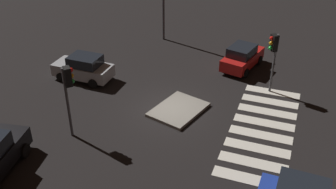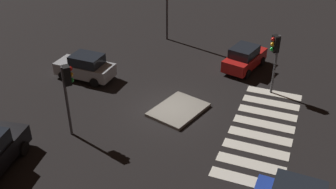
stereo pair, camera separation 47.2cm
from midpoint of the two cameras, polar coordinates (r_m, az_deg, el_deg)
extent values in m
plane|color=black|center=(22.24, 0.61, -2.22)|extent=(80.00, 80.00, 0.00)
cube|color=gray|center=(22.08, 2.12, -2.23)|extent=(3.60, 3.06, 0.18)
cube|color=red|center=(26.95, 11.49, 4.92)|extent=(3.96, 2.41, 0.76)
cube|color=black|center=(26.48, 11.43, 6.08)|extent=(2.17, 1.84, 0.61)
cylinder|color=black|center=(28.32, 10.99, 5.52)|extent=(0.63, 0.35, 0.59)
cylinder|color=black|center=(27.80, 13.87, 4.68)|extent=(0.63, 0.35, 0.59)
cylinder|color=black|center=(26.44, 8.84, 3.85)|extent=(0.63, 0.35, 0.59)
cylinder|color=black|center=(25.89, 11.87, 2.91)|extent=(0.63, 0.35, 0.59)
sphere|color=#F2EABF|center=(28.62, 12.25, 6.41)|extent=(0.20, 0.20, 0.20)
sphere|color=#F2EABF|center=(28.34, 13.85, 5.95)|extent=(0.20, 0.20, 0.20)
cube|color=#9EA0A5|center=(25.69, -11.36, 3.62)|extent=(1.66, 3.75, 0.76)
cube|color=black|center=(25.27, -11.09, 4.92)|extent=(1.48, 1.93, 0.62)
cylinder|color=black|center=(25.91, -14.36, 2.62)|extent=(0.23, 0.60, 0.60)
cylinder|color=black|center=(27.02, -12.46, 4.08)|extent=(0.23, 0.60, 0.60)
cylinder|color=black|center=(24.70, -10.01, 1.69)|extent=(0.23, 0.60, 0.60)
cylinder|color=black|center=(25.86, -8.21, 3.25)|extent=(0.23, 0.60, 0.60)
sphere|color=#F2EABF|center=(26.37, -15.21, 3.85)|extent=(0.20, 0.20, 0.20)
sphere|color=#F2EABF|center=(26.99, -14.12, 4.65)|extent=(0.20, 0.20, 0.20)
cylinder|color=black|center=(20.01, -19.47, -7.32)|extent=(0.71, 0.36, 0.68)
sphere|color=#F2EABF|center=(20.99, -21.93, -4.60)|extent=(0.23, 0.23, 0.23)
sphere|color=#F2EABF|center=(20.48, -19.57, -5.02)|extent=(0.23, 0.23, 0.23)
cylinder|color=#47474C|center=(19.87, -13.69, -1.07)|extent=(0.14, 0.14, 3.83)
cube|color=black|center=(19.20, -13.69, 2.69)|extent=(0.54, 0.54, 0.96)
sphere|color=red|center=(19.09, -13.22, 3.61)|extent=(0.22, 0.22, 0.22)
sphere|color=orange|center=(19.23, -13.11, 2.81)|extent=(0.22, 0.22, 0.22)
sphere|color=green|center=(19.37, -13.01, 2.03)|extent=(0.22, 0.22, 0.22)
cylinder|color=#47474C|center=(23.87, 15.70, 4.09)|extent=(0.14, 0.14, 3.69)
cube|color=black|center=(23.22, 15.79, 7.05)|extent=(0.54, 0.53, 0.96)
sphere|color=red|center=(23.01, 15.47, 7.69)|extent=(0.22, 0.22, 0.22)
sphere|color=orange|center=(23.12, 15.37, 7.00)|extent=(0.22, 0.22, 0.22)
sphere|color=green|center=(23.24, 15.27, 6.33)|extent=(0.22, 0.22, 0.22)
cube|color=silver|center=(18.10, 11.86, -11.98)|extent=(0.70, 3.20, 0.02)
cube|color=silver|center=(18.97, 12.55, -9.74)|extent=(0.70, 3.20, 0.02)
cube|color=silver|center=(19.86, 13.18, -7.71)|extent=(0.70, 3.20, 0.02)
cube|color=silver|center=(20.79, 13.74, -5.85)|extent=(0.70, 3.20, 0.02)
cube|color=silver|center=(21.73, 14.26, -4.15)|extent=(0.70, 3.20, 0.02)
cube|color=silver|center=(22.69, 14.73, -2.59)|extent=(0.70, 3.20, 0.02)
cube|color=silver|center=(23.67, 15.15, -1.16)|extent=(0.70, 3.20, 0.02)
cube|color=silver|center=(24.66, 15.55, 0.15)|extent=(0.70, 3.20, 0.02)
camera|label=1|loc=(0.24, -89.38, 0.37)|focal=42.33mm
camera|label=2|loc=(0.24, 90.62, -0.37)|focal=42.33mm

